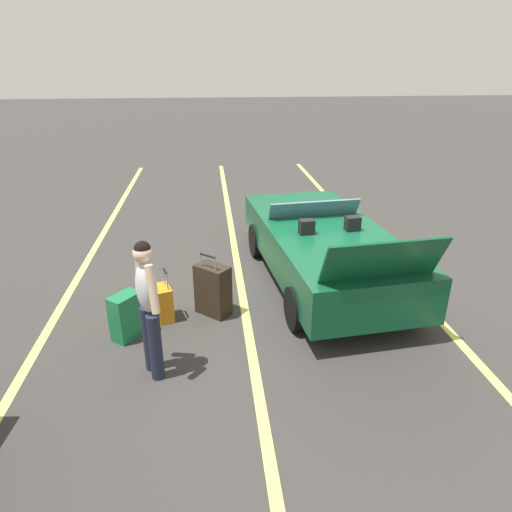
# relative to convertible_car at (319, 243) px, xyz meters

# --- Properties ---
(ground_plane) EXTENTS (80.00, 80.00, 0.00)m
(ground_plane) POSITION_rel_convertible_car_xyz_m (-0.20, -0.02, -0.59)
(ground_plane) COLOR #383533
(lot_line_near) EXTENTS (18.00, 0.12, 0.01)m
(lot_line_near) POSITION_rel_convertible_car_xyz_m (-0.20, -1.38, -0.59)
(lot_line_near) COLOR #EAE066
(lot_line_near) RESTS_ON ground_plane
(lot_line_mid) EXTENTS (18.00, 0.12, 0.01)m
(lot_line_mid) POSITION_rel_convertible_car_xyz_m (-0.20, 1.32, -0.59)
(lot_line_mid) COLOR #EAE066
(lot_line_mid) RESTS_ON ground_plane
(lot_line_far) EXTENTS (18.00, 0.12, 0.01)m
(lot_line_far) POSITION_rel_convertible_car_xyz_m (-0.20, 4.02, -0.59)
(lot_line_far) COLOR #EAE066
(lot_line_far) RESTS_ON ground_plane
(convertible_car) EXTENTS (4.33, 2.17, 1.51)m
(convertible_car) POSITION_rel_convertible_car_xyz_m (0.00, 0.00, 0.00)
(convertible_car) COLOR #0F4C2D
(convertible_car) RESTS_ON ground_plane
(suitcase_large_black) EXTENTS (0.53, 0.54, 0.94)m
(suitcase_large_black) POSITION_rel_convertible_car_xyz_m (-1.03, 1.77, -0.22)
(suitcase_large_black) COLOR #2D2319
(suitcase_large_black) RESTS_ON ground_plane
(suitcase_medium_bright) EXTENTS (0.46, 0.44, 0.62)m
(suitcase_medium_bright) POSITION_rel_convertible_car_xyz_m (-1.53, 2.90, -0.28)
(suitcase_medium_bright) COLOR #19723F
(suitcase_medium_bright) RESTS_ON ground_plane
(suitcase_small_carryon) EXTENTS (0.38, 0.30, 0.74)m
(suitcase_small_carryon) POSITION_rel_convertible_car_xyz_m (-1.13, 2.46, -0.34)
(suitcase_small_carryon) COLOR orange
(suitcase_small_carryon) RESTS_ON ground_plane
(traveler_person) EXTENTS (0.58, 0.34, 1.65)m
(traveler_person) POSITION_rel_convertible_car_xyz_m (-2.32, 2.48, 0.34)
(traveler_person) COLOR #1E2338
(traveler_person) RESTS_ON ground_plane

